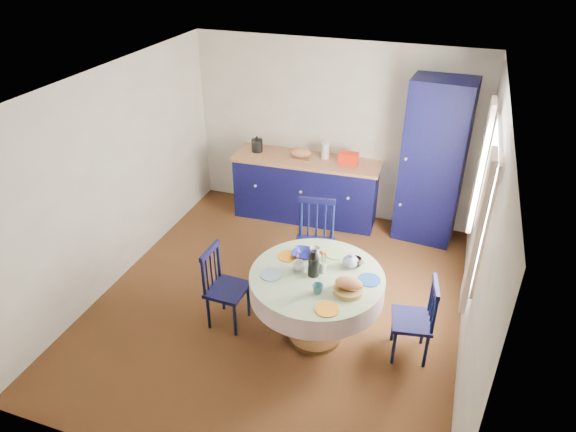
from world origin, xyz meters
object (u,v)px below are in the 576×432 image
chair_left (224,287)px  mug_c (356,262)px  chair_right (416,319)px  kitchen_counter (306,187)px  mug_b (318,289)px  mug_d (315,252)px  pantry_cabinet (433,163)px  cobalt_bowl (304,254)px  chair_far (315,243)px  mug_a (299,266)px  dining_table (318,286)px

chair_left → mug_c: chair_left is taller
chair_right → mug_c: (-0.66, 0.18, 0.40)m
kitchen_counter → mug_b: kitchen_counter is taller
mug_b → kitchen_counter: bearing=109.4°
chair_left → mug_d: (0.88, 0.38, 0.39)m
chair_right → mug_b: size_ratio=8.67×
pantry_cabinet → cobalt_bowl: (-1.06, -2.17, -0.26)m
chair_far → mug_a: 0.99m
mug_b → mug_d: (-0.19, 0.57, 0.00)m
chair_left → mug_b: (1.07, -0.18, 0.39)m
chair_left → chair_right: bearing=-83.0°
chair_right → chair_far: bearing=-133.8°
kitchen_counter → mug_d: size_ratio=18.94×
pantry_cabinet → dining_table: 2.60m
mug_a → mug_b: 0.40m
pantry_cabinet → chair_right: pantry_cabinet is taller
mug_a → cobalt_bowl: (-0.02, 0.24, -0.02)m
kitchen_counter → mug_b: size_ratio=20.32×
dining_table → mug_b: (0.07, -0.26, 0.17)m
kitchen_counter → cobalt_bowl: size_ratio=8.83×
dining_table → kitchen_counter: bearing=109.8°
mug_b → cobalt_bowl: bearing=119.9°
dining_table → mug_d: dining_table is taller
chair_right → pantry_cabinet: bearing=173.5°
chair_left → chair_far: size_ratio=0.88×
mug_a → mug_c: (0.52, 0.24, 0.00)m
mug_b → chair_left: bearing=170.2°
dining_table → mug_d: size_ratio=12.02×
kitchen_counter → cobalt_bowl: (0.63, -2.13, 0.36)m
dining_table → cobalt_bowl: bearing=131.0°
dining_table → chair_far: 1.01m
chair_right → mug_c: mug_c is taller
chair_far → chair_left: bearing=-133.4°
mug_a → chair_far: bearing=96.3°
kitchen_counter → cobalt_bowl: bearing=-76.3°
chair_left → mug_b: bearing=-97.6°
chair_left → pantry_cabinet: bearing=-34.1°
kitchen_counter → dining_table: size_ratio=1.58×
kitchen_counter → mug_d: bearing=-73.3°
mug_a → mug_c: size_ratio=0.96×
pantry_cabinet → chair_far: 1.95m
kitchen_counter → mug_c: (1.18, -2.12, 0.38)m
pantry_cabinet → mug_b: (-0.76, -2.69, -0.24)m
cobalt_bowl → pantry_cabinet: bearing=63.9°
mug_c → cobalt_bowl: size_ratio=0.52×
kitchen_counter → mug_c: size_ratio=17.04×
pantry_cabinet → mug_c: bearing=-98.4°
chair_right → mug_a: bearing=-96.9°
mug_d → dining_table: bearing=-68.5°
chair_left → mug_a: (0.79, 0.10, 0.39)m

